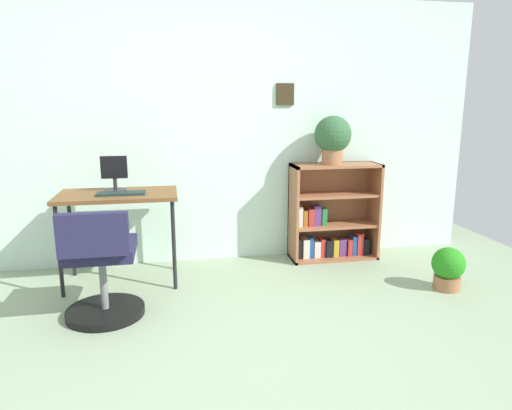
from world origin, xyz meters
TOP-DOWN VIEW (x-y plane):
  - ground_plane at (0.00, 0.00)m, footprint 6.24×6.24m
  - wall_back at (0.00, 2.15)m, footprint 5.20×0.12m
  - desk at (-0.60, 1.67)m, footprint 0.90×0.52m
  - monitor at (-0.62, 1.75)m, footprint 0.20×0.17m
  - keyboard at (-0.57, 1.61)m, footprint 0.36×0.14m
  - office_chair at (-0.66, 1.02)m, footprint 0.52×0.55m
  - bookshelf_low at (1.25, 1.95)m, footprint 0.79×0.30m
  - potted_plant_on_shelf at (1.22, 1.90)m, footprint 0.32×0.32m
  - potted_plant_floor at (1.88, 1.05)m, footprint 0.25×0.25m

SIDE VIEW (x-z plane):
  - ground_plane at x=0.00m, z-range 0.00..0.00m
  - potted_plant_floor at x=1.88m, z-range 0.01..0.34m
  - office_chair at x=-0.66m, z-range -0.05..0.73m
  - bookshelf_low at x=1.25m, z-range -0.06..0.82m
  - desk at x=-0.60m, z-range 0.29..1.02m
  - keyboard at x=-0.57m, z-range 0.73..0.75m
  - monitor at x=-0.62m, z-range 0.72..1.00m
  - potted_plant_on_shelf at x=1.22m, z-range 0.91..1.33m
  - wall_back at x=0.00m, z-range 0.00..2.31m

